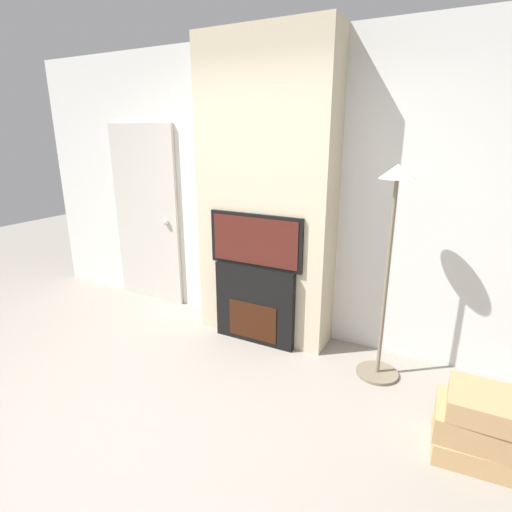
{
  "coord_description": "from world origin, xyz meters",
  "views": [
    {
      "loc": [
        1.59,
        -1.38,
        1.88
      ],
      "look_at": [
        0.0,
        1.63,
        0.83
      ],
      "focal_mm": 28.0,
      "sensor_mm": 36.0,
      "label": 1
    }
  ],
  "objects": [
    {
      "name": "ground_plane",
      "position": [
        0.0,
        0.0,
        0.0
      ],
      "size": [
        14.0,
        14.0,
        0.0
      ],
      "primitive_type": "plane",
      "color": "gray"
    },
    {
      "name": "wall_back",
      "position": [
        0.0,
        2.03,
        1.35
      ],
      "size": [
        6.0,
        0.06,
        2.7
      ],
      "color": "silver",
      "rests_on": "ground_plane"
    },
    {
      "name": "chimney_breast",
      "position": [
        0.0,
        1.82,
        1.35
      ],
      "size": [
        1.25,
        0.37,
        2.7
      ],
      "color": "beige",
      "rests_on": "ground_plane"
    },
    {
      "name": "fireplace",
      "position": [
        0.0,
        1.63,
        0.37
      ],
      "size": [
        0.78,
        0.15,
        0.74
      ],
      "color": "black",
      "rests_on": "ground_plane"
    },
    {
      "name": "television",
      "position": [
        0.0,
        1.63,
        0.98
      ],
      "size": [
        0.9,
        0.07,
        0.48
      ],
      "color": "black",
      "rests_on": "fireplace"
    },
    {
      "name": "floor_lamp",
      "position": [
        1.14,
        1.59,
        1.09
      ],
      "size": [
        0.33,
        0.33,
        1.68
      ],
      "color": "#726651",
      "rests_on": "ground_plane"
    },
    {
      "name": "box_stack",
      "position": [
        1.83,
        0.99,
        0.21
      ],
      "size": [
        0.5,
        0.42,
        0.44
      ],
      "color": "tan",
      "rests_on": "ground_plane"
    },
    {
      "name": "entry_door",
      "position": [
        -1.59,
        1.97,
        0.99
      ],
      "size": [
        0.89,
        0.09,
        1.99
      ],
      "color": "#BCB7AD",
      "rests_on": "ground_plane"
    }
  ]
}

